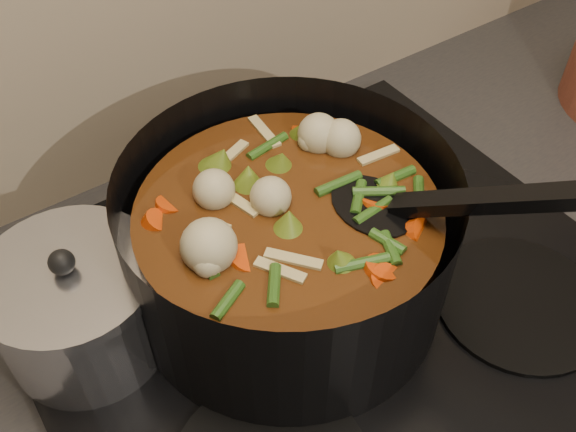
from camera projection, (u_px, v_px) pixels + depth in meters
stovetop at (327, 296)px, 0.71m from camera, size 0.62×0.54×0.03m
stockpot at (289, 242)px, 0.65m from camera, size 0.40×0.43×0.24m
saucepan at (79, 306)px, 0.62m from camera, size 0.17×0.17×0.14m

